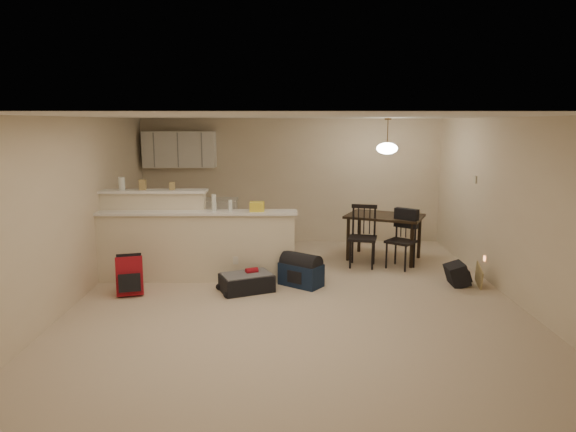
{
  "coord_description": "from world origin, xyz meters",
  "views": [
    {
      "loc": [
        -0.18,
        -6.81,
        2.43
      ],
      "look_at": [
        -0.1,
        0.7,
        1.05
      ],
      "focal_mm": 32.0,
      "sensor_mm": 36.0,
      "label": 1
    }
  ],
  "objects_px": {
    "dining_table": "(385,220)",
    "suitcase": "(247,283)",
    "dining_chair_near": "(363,237)",
    "black_daypack": "(457,275)",
    "red_backpack": "(130,276)",
    "navy_duffel": "(301,274)",
    "pendant_lamp": "(387,148)",
    "dining_chair_far": "(401,240)"
  },
  "relations": [
    {
      "from": "pendant_lamp",
      "to": "red_backpack",
      "type": "height_order",
      "value": "pendant_lamp"
    },
    {
      "from": "dining_table",
      "to": "suitcase",
      "type": "relative_size",
      "value": 2.11
    },
    {
      "from": "dining_chair_far",
      "to": "black_daypack",
      "type": "height_order",
      "value": "dining_chair_far"
    },
    {
      "from": "dining_chair_far",
      "to": "navy_duffel",
      "type": "bearing_deg",
      "value": -112.21
    },
    {
      "from": "pendant_lamp",
      "to": "red_backpack",
      "type": "relative_size",
      "value": 1.13
    },
    {
      "from": "dining_table",
      "to": "dining_chair_near",
      "type": "height_order",
      "value": "dining_chair_near"
    },
    {
      "from": "dining_chair_far",
      "to": "suitcase",
      "type": "xyz_separation_m",
      "value": [
        -2.51,
        -1.17,
        -0.36
      ]
    },
    {
      "from": "suitcase",
      "to": "black_daypack",
      "type": "distance_m",
      "value": 3.17
    },
    {
      "from": "dining_chair_near",
      "to": "black_daypack",
      "type": "relative_size",
      "value": 2.84
    },
    {
      "from": "black_daypack",
      "to": "suitcase",
      "type": "bearing_deg",
      "value": 95.21
    },
    {
      "from": "dining_chair_near",
      "to": "navy_duffel",
      "type": "distance_m",
      "value": 1.53
    },
    {
      "from": "suitcase",
      "to": "black_daypack",
      "type": "height_order",
      "value": "black_daypack"
    },
    {
      "from": "suitcase",
      "to": "navy_duffel",
      "type": "height_order",
      "value": "navy_duffel"
    },
    {
      "from": "black_daypack",
      "to": "navy_duffel",
      "type": "bearing_deg",
      "value": 90.7
    },
    {
      "from": "red_backpack",
      "to": "navy_duffel",
      "type": "relative_size",
      "value": 0.87
    },
    {
      "from": "pendant_lamp",
      "to": "dining_chair_far",
      "type": "distance_m",
      "value": 1.62
    },
    {
      "from": "black_daypack",
      "to": "red_backpack",
      "type": "bearing_deg",
      "value": 95.21
    },
    {
      "from": "dining_table",
      "to": "dining_chair_far",
      "type": "distance_m",
      "value": 0.63
    },
    {
      "from": "navy_duffel",
      "to": "pendant_lamp",
      "type": "bearing_deg",
      "value": 80.85
    },
    {
      "from": "navy_duffel",
      "to": "black_daypack",
      "type": "height_order",
      "value": "navy_duffel"
    },
    {
      "from": "suitcase",
      "to": "red_backpack",
      "type": "bearing_deg",
      "value": 161.59
    },
    {
      "from": "dining_table",
      "to": "dining_chair_near",
      "type": "xyz_separation_m",
      "value": [
        -0.45,
        -0.46,
        -0.19
      ]
    },
    {
      "from": "dining_table",
      "to": "red_backpack",
      "type": "bearing_deg",
      "value": -130.01
    },
    {
      "from": "suitcase",
      "to": "red_backpack",
      "type": "xyz_separation_m",
      "value": [
        -1.66,
        -0.13,
        0.15
      ]
    },
    {
      "from": "suitcase",
      "to": "red_backpack",
      "type": "relative_size",
      "value": 1.33
    },
    {
      "from": "dining_chair_far",
      "to": "navy_duffel",
      "type": "relative_size",
      "value": 1.56
    },
    {
      "from": "red_backpack",
      "to": "black_daypack",
      "type": "height_order",
      "value": "red_backpack"
    },
    {
      "from": "dining_chair_near",
      "to": "red_backpack",
      "type": "relative_size",
      "value": 1.9
    },
    {
      "from": "dining_table",
      "to": "dining_chair_near",
      "type": "distance_m",
      "value": 0.67
    },
    {
      "from": "pendant_lamp",
      "to": "suitcase",
      "type": "bearing_deg",
      "value": -143.35
    },
    {
      "from": "dining_chair_near",
      "to": "navy_duffel",
      "type": "bearing_deg",
      "value": -122.48
    },
    {
      "from": "dining_table",
      "to": "pendant_lamp",
      "type": "bearing_deg",
      "value": 114.9
    },
    {
      "from": "red_backpack",
      "to": "pendant_lamp",
      "type": "bearing_deg",
      "value": 10.06
    },
    {
      "from": "suitcase",
      "to": "red_backpack",
      "type": "height_order",
      "value": "red_backpack"
    },
    {
      "from": "dining_chair_far",
      "to": "black_daypack",
      "type": "distance_m",
      "value": 1.17
    },
    {
      "from": "navy_duffel",
      "to": "black_daypack",
      "type": "xyz_separation_m",
      "value": [
        2.36,
        -0.0,
        -0.01
      ]
    },
    {
      "from": "dining_chair_far",
      "to": "red_backpack",
      "type": "height_order",
      "value": "dining_chair_far"
    },
    {
      "from": "red_backpack",
      "to": "black_daypack",
      "type": "bearing_deg",
      "value": -10.53
    },
    {
      "from": "dining_chair_near",
      "to": "red_backpack",
      "type": "xyz_separation_m",
      "value": [
        -3.54,
        -1.41,
        -0.25
      ]
    },
    {
      "from": "navy_duffel",
      "to": "dining_chair_far",
      "type": "bearing_deg",
      "value": 65.06
    },
    {
      "from": "dining_table",
      "to": "navy_duffel",
      "type": "bearing_deg",
      "value": -110.95
    },
    {
      "from": "dining_chair_near",
      "to": "navy_duffel",
      "type": "xyz_separation_m",
      "value": [
        -1.08,
        -1.03,
        -0.35
      ]
    }
  ]
}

